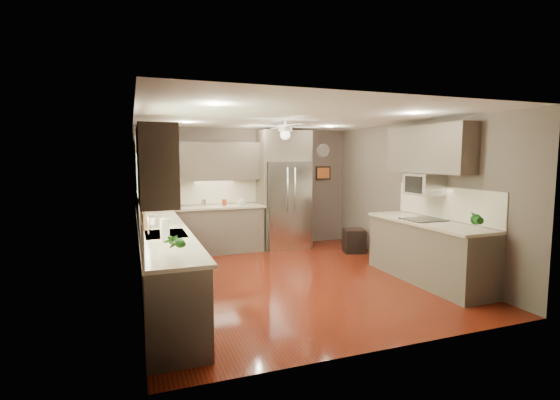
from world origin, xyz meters
TOP-DOWN VIEW (x-y plane):
  - floor at (0.00, 0.00)m, footprint 5.00×5.00m
  - ceiling at (0.00, 0.00)m, footprint 5.00×5.00m
  - wall_back at (0.00, 2.50)m, footprint 4.50×0.00m
  - wall_front at (0.00, -2.50)m, footprint 4.50×0.00m
  - wall_left at (-2.25, 0.00)m, footprint 0.00×5.00m
  - wall_right at (2.25, 0.00)m, footprint 0.00×5.00m
  - canister_b at (-0.98, 2.24)m, footprint 0.09×0.09m
  - canister_d at (-0.58, 2.19)m, footprint 0.11×0.11m
  - soap_bottle at (-2.06, 0.05)m, footprint 0.09×0.10m
  - potted_plant_left at (-1.94, -1.79)m, footprint 0.19×0.15m
  - potted_plant_right at (1.91, -1.73)m, footprint 0.22×0.20m
  - bowl at (-0.23, 2.19)m, footprint 0.26×0.26m
  - left_run at (-1.95, 0.15)m, footprint 0.65×4.70m
  - back_run at (-0.72, 2.20)m, footprint 1.85×0.65m
  - uppers at (-0.74, 0.71)m, footprint 4.50×4.70m
  - window at (-2.22, -0.50)m, footprint 0.05×1.12m
  - sink at (-1.93, -0.50)m, footprint 0.50×0.70m
  - refrigerator at (0.70, 2.16)m, footprint 1.06×0.75m
  - right_run at (1.93, -0.80)m, footprint 0.70×2.20m
  - microwave at (2.03, -0.55)m, footprint 0.43×0.55m
  - ceiling_fan at (-0.00, 0.30)m, footprint 1.18×1.18m
  - recessed_lights at (-0.04, 0.40)m, footprint 2.84×3.14m
  - wall_clock at (1.75, 2.48)m, footprint 0.30×0.03m
  - framed_print at (1.75, 2.48)m, footprint 0.36×0.03m
  - stool at (1.85, 1.24)m, footprint 0.51×0.51m
  - paper_towel at (-1.97, -0.98)m, footprint 0.11×0.11m

SIDE VIEW (x-z plane):
  - floor at x=0.00m, z-range 0.00..0.00m
  - stool at x=1.85m, z-range 0.00..0.48m
  - left_run at x=-1.95m, z-range -0.24..1.21m
  - back_run at x=-0.72m, z-range -0.24..1.21m
  - right_run at x=1.93m, z-range -0.24..1.21m
  - sink at x=-1.93m, z-range 0.75..1.07m
  - bowl at x=-0.23m, z-range 0.94..0.99m
  - canister_d at x=-0.58m, z-range 0.93..1.07m
  - canister_b at x=-0.98m, z-range 0.94..1.08m
  - soap_bottle at x=-2.06m, z-range 0.94..1.12m
  - paper_towel at x=-1.97m, z-range 0.95..1.21m
  - potted_plant_left at x=-1.94m, z-range 0.94..1.25m
  - potted_plant_right at x=1.91m, z-range 0.94..1.26m
  - refrigerator at x=0.70m, z-range -0.04..2.41m
  - wall_back at x=0.00m, z-range -1.00..3.50m
  - wall_front at x=0.00m, z-range -1.00..3.50m
  - wall_left at x=-2.25m, z-range -1.25..3.75m
  - wall_right at x=2.25m, z-range -1.25..3.75m
  - microwave at x=2.03m, z-range 1.31..1.65m
  - framed_print at x=1.75m, z-range 1.40..1.70m
  - window at x=-2.22m, z-range 1.09..2.01m
  - uppers at x=-0.74m, z-range 1.39..2.35m
  - wall_clock at x=1.75m, z-range 1.90..2.20m
  - ceiling_fan at x=0.00m, z-range 2.17..2.49m
  - recessed_lights at x=-0.04m, z-range 2.49..2.50m
  - ceiling at x=0.00m, z-range 2.50..2.50m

